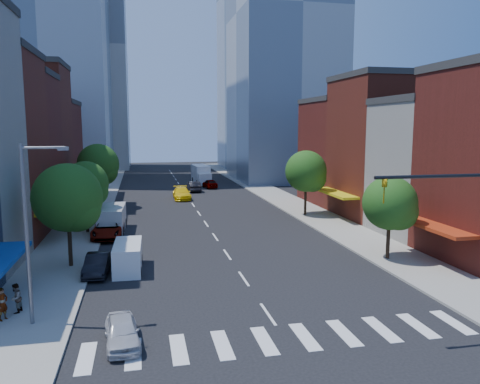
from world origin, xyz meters
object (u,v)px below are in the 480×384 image
at_px(cargo_van_near, 128,257).
at_px(parked_car_rear, 114,211).
at_px(parked_car_front, 122,331).
at_px(parked_car_second, 98,264).
at_px(pedestrian_near, 2,304).
at_px(cargo_van_far, 112,219).
at_px(box_truck, 201,175).
at_px(traffic_car_far, 210,184).
at_px(parked_car_third, 108,229).
at_px(traffic_car_oncoming, 194,186).
at_px(taxi, 182,193).
at_px(pedestrian_far, 16,298).

bearing_deg(cargo_van_near, parked_car_rear, 97.01).
bearing_deg(parked_car_front, parked_car_second, 94.71).
bearing_deg(pedestrian_near, cargo_van_far, 18.69).
bearing_deg(box_truck, traffic_car_far, -87.46).
relative_size(cargo_van_near, box_truck, 0.58).
height_order(parked_car_third, traffic_car_far, parked_car_third).
bearing_deg(cargo_van_far, traffic_car_far, 67.15).
xyz_separation_m(cargo_van_far, traffic_car_far, (13.80, 29.66, -0.47)).
distance_m(parked_car_third, traffic_car_oncoming, 30.76).
height_order(parked_car_second, taxi, taxi).
bearing_deg(parked_car_third, parked_car_second, -88.21).
bearing_deg(parked_car_second, cargo_van_near, 14.09).
relative_size(cargo_van_far, pedestrian_near, 3.40).
xyz_separation_m(taxi, traffic_car_oncoming, (2.50, 7.46, -0.02)).
xyz_separation_m(parked_car_third, cargo_van_near, (2.00, -10.49, 0.18)).
relative_size(parked_car_front, pedestrian_near, 2.19).
relative_size(cargo_van_near, traffic_car_far, 1.07).
bearing_deg(traffic_car_far, parked_car_third, 59.50).
xyz_separation_m(parked_car_rear, traffic_car_far, (13.97, 22.17, 0.08)).
distance_m(parked_car_third, cargo_van_far, 2.43).
distance_m(parked_car_front, cargo_van_near, 11.36).
height_order(parked_car_third, traffic_car_oncoming, traffic_car_oncoming).
height_order(box_truck, pedestrian_near, box_truck).
bearing_deg(parked_car_second, traffic_car_oncoming, 78.17).
bearing_deg(traffic_car_far, box_truck, -91.61).
bearing_deg(cargo_van_far, parked_car_front, -83.71).
height_order(parked_car_front, traffic_car_oncoming, traffic_car_oncoming).
bearing_deg(parked_car_front, box_truck, 73.70).
xyz_separation_m(parked_car_third, pedestrian_near, (-4.04, -18.07, 0.21)).
height_order(parked_car_second, cargo_van_near, cargo_van_near).
bearing_deg(cargo_van_far, traffic_car_oncoming, 69.83).
bearing_deg(parked_car_third, taxi, 70.01).
relative_size(parked_car_rear, pedestrian_near, 2.66).
height_order(parked_car_third, parked_car_rear, parked_car_third).
xyz_separation_m(parked_car_third, pedestrian_far, (-3.63, -17.21, 0.16)).
bearing_deg(taxi, box_truck, 74.48).
relative_size(parked_car_rear, cargo_van_far, 0.78).
distance_m(parked_car_second, box_truck, 51.22).
xyz_separation_m(cargo_van_far, taxi, (8.28, 18.88, -0.40)).
xyz_separation_m(parked_car_front, parked_car_third, (-2.00, 21.85, 0.15)).
distance_m(taxi, traffic_car_far, 12.11).
relative_size(parked_car_third, traffic_car_far, 1.31).
bearing_deg(pedestrian_near, traffic_car_oncoming, 12.63).
bearing_deg(parked_car_front, traffic_car_far, 71.84).
distance_m(parked_car_front, traffic_car_far, 55.23).
distance_m(parked_car_third, parked_car_rear, 9.88).
bearing_deg(box_truck, parked_car_second, -107.92).
bearing_deg(pedestrian_near, parked_car_rear, 22.14).
bearing_deg(parked_car_second, parked_car_rear, 93.58).
height_order(cargo_van_near, pedestrian_far, cargo_van_near).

